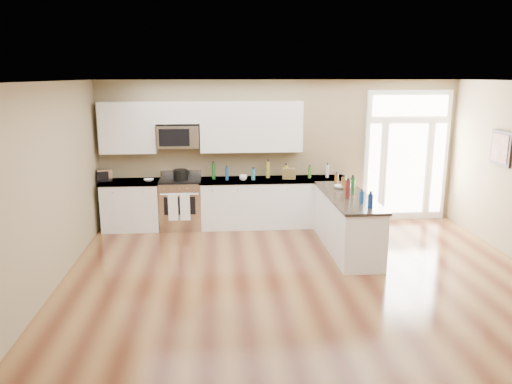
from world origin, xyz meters
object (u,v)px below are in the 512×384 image
(peninsula_cabinet, at_px, (347,224))
(kitchen_range, at_px, (181,204))
(toaster_oven, at_px, (104,175))
(stockpot, at_px, (181,174))

(peninsula_cabinet, xyz_separation_m, kitchen_range, (-2.86, 1.45, 0.04))
(peninsula_cabinet, height_order, kitchen_range, kitchen_range)
(kitchen_range, bearing_deg, peninsula_cabinet, -26.84)
(toaster_oven, bearing_deg, stockpot, -22.53)
(peninsula_cabinet, distance_m, stockpot, 3.24)
(kitchen_range, bearing_deg, stockpot, -54.78)
(kitchen_range, bearing_deg, toaster_oven, 178.47)
(peninsula_cabinet, distance_m, toaster_oven, 4.57)
(toaster_oven, bearing_deg, kitchen_range, -21.71)
(kitchen_range, height_order, toaster_oven, toaster_oven)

